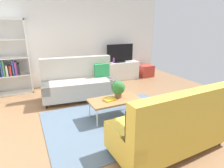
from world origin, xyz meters
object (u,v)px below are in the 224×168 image
object	(u,v)px
tv_console	(120,71)
table_book_0	(110,100)
couch_green	(171,127)
bookshelf	(7,61)
vase_1	(108,61)
couch_beige	(79,83)
vase_0	(104,61)
bottle_0	(114,60)
potted_plant	(118,88)
storage_trunk	(146,71)
coffee_table	(115,100)
tv	(120,54)

from	to	relation	value
tv_console	table_book_0	world-z (taller)	tv_console
couch_green	bookshelf	size ratio (longest dim) A/B	0.92
tv_console	vase_1	world-z (taller)	vase_1
couch_beige	vase_0	xyz separation A→B (m)	(1.25, 1.19, 0.28)
bookshelf	bottle_0	bearing A→B (deg)	-1.05
potted_plant	table_book_0	xyz separation A→B (m)	(-0.24, -0.07, -0.20)
tv_console	bottle_0	xyz separation A→B (m)	(-0.26, -0.04, 0.42)
tv_console	potted_plant	distance (m)	2.84
couch_green	vase_0	size ratio (longest dim) A/B	11.45
storage_trunk	vase_1	bearing A→B (deg)	174.35
storage_trunk	potted_plant	world-z (taller)	potted_plant
bookshelf	table_book_0	world-z (taller)	bookshelf
coffee_table	tv_console	bearing A→B (deg)	60.44
couch_green	tv	xyz separation A→B (m)	(1.16, 3.96, 0.51)
couch_beige	vase_1	size ratio (longest dim) A/B	12.77
tv	vase_0	world-z (taller)	tv
storage_trunk	potted_plant	distance (m)	3.43
couch_beige	table_book_0	xyz separation A→B (m)	(0.26, -1.42, -0.00)
table_book_0	vase_0	bearing A→B (deg)	69.20
bookshelf	tv_console	bearing A→B (deg)	-0.32
tv_console	bottle_0	distance (m)	0.49
tv	bookshelf	xyz separation A→B (m)	(-3.53, 0.04, 0.01)
vase_1	bottle_0	world-z (taller)	bottle_0
tv	tv_console	bearing A→B (deg)	90.00
couch_beige	tv_console	size ratio (longest dim) A/B	1.42
storage_trunk	table_book_0	distance (m)	3.64
couch_beige	potted_plant	world-z (taller)	couch_beige
storage_trunk	vase_0	world-z (taller)	vase_0
table_book_0	vase_0	size ratio (longest dim) A/B	1.42
potted_plant	bottle_0	size ratio (longest dim) A/B	1.97
couch_green	tv	world-z (taller)	tv
bottle_0	coffee_table	bearing A→B (deg)	-115.33
bookshelf	storage_trunk	size ratio (longest dim) A/B	4.04
couch_beige	couch_green	distance (m)	2.92
couch_green	coffee_table	size ratio (longest dim) A/B	1.75
bookshelf	coffee_table	bearing A→B (deg)	-51.12
potted_plant	tv_console	bearing A→B (deg)	61.77
coffee_table	vase_1	world-z (taller)	vase_1
potted_plant	bottle_0	xyz separation A→B (m)	(1.08, 2.45, 0.10)
tv_console	storage_trunk	xyz separation A→B (m)	(1.10, -0.10, -0.10)
tv_console	vase_0	distance (m)	0.71
tv_console	couch_beige	bearing A→B (deg)	-148.07
couch_beige	couch_green	size ratio (longest dim) A/B	1.03
couch_green	table_book_0	bearing A→B (deg)	103.95
couch_green	storage_trunk	distance (m)	4.50
couch_green	bookshelf	xyz separation A→B (m)	(-2.37, 4.00, 0.52)
bottle_0	couch_beige	bearing A→B (deg)	-144.98
couch_green	table_book_0	world-z (taller)	couch_green
couch_beige	storage_trunk	distance (m)	3.12
coffee_table	storage_trunk	world-z (taller)	storage_trunk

